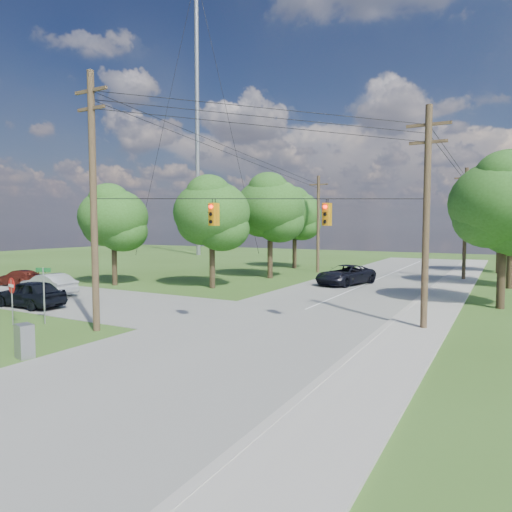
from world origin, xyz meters
The scene contains 23 objects.
ground centered at (0.00, 0.00, 0.00)m, with size 140.00×140.00×0.00m, color #32521B.
main_road centered at (2.00, 5.00, 0.01)m, with size 10.00×100.00×0.03m, color gray.
sidewalk_east centered at (8.70, 5.00, 0.06)m, with size 2.60×100.00×0.12m, color #9D9A93.
pole_sw centered at (-4.60, 0.40, 6.23)m, with size 2.00×0.32×12.00m.
pole_ne centered at (8.90, 8.00, 5.47)m, with size 2.00×0.32×10.50m.
pole_north_e centered at (8.90, 30.00, 5.13)m, with size 2.00×0.32×10.00m.
pole_north_w centered at (-5.00, 30.00, 5.13)m, with size 2.00×0.32×10.00m.
power_lines centered at (1.50, 11.54, 9.15)m, with size 13.93×29.62×4.93m.
traffic_signals centered at (2.55, 4.43, 5.50)m, with size 4.91×3.27×1.05m.
radio_mast centered at (-32.00, 46.00, 22.50)m, with size 0.70×0.70×45.00m, color gray.
tree_w_near centered at (-8.00, 15.00, 5.92)m, with size 6.00×6.00×8.40m.
tree_w_mid centered at (-7.00, 23.00, 6.58)m, with size 6.40×6.40×9.22m.
tree_w_far centered at (-9.00, 33.00, 6.25)m, with size 6.00×6.00×8.73m.
tree_e_near centered at (12.00, 16.00, 6.25)m, with size 6.20×6.20×8.81m.
tree_e_far centered at (11.50, 38.00, 5.92)m, with size 5.80×5.80×8.32m.
tree_cross_n centered at (-16.00, 12.50, 5.59)m, with size 5.60×5.60×7.91m.
car_cross_dark centered at (-12.83, 2.70, 0.85)m, with size 1.94×4.82×1.64m, color black.
car_cross_silver centered at (-15.78, 6.15, 0.80)m, with size 1.63×4.67×1.54m, color silver.
car_cross_far centered at (-22.43, 8.37, 0.67)m, with size 1.80×4.42×1.28m, color #561C13.
car_main_north centered at (0.60, 21.82, 0.84)m, with size 2.69×5.83×1.62m, color black.
control_cabinet centered at (-3.50, -4.00, 0.64)m, with size 0.71×0.51×1.28m, color gray.
do_not_enter_sign centered at (-9.19, -0.79, 1.73)m, with size 0.78×0.21×2.37m.
street_name_sign centered at (-8.03, 0.16, 1.80)m, with size 0.83×0.26×2.85m.
Camera 1 is at (12.27, -14.53, 5.02)m, focal length 32.00 mm.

